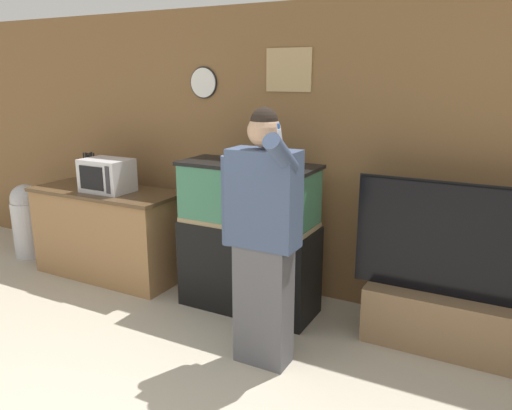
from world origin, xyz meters
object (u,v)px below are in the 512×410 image
object	(u,v)px
tv_on_stand	(451,303)
trash_bin	(28,220)
counter_island	(109,233)
microwave	(107,175)
aquarium_on_stand	(248,238)
knife_block	(88,173)
person_standing	(262,237)

from	to	relation	value
tv_on_stand	trash_bin	bearing A→B (deg)	-178.47
counter_island	trash_bin	world-z (taller)	counter_island
microwave	aquarium_on_stand	world-z (taller)	aquarium_on_stand
knife_block	microwave	bearing A→B (deg)	-16.25
tv_on_stand	microwave	bearing A→B (deg)	-177.44
person_standing	trash_bin	world-z (taller)	person_standing
knife_block	trash_bin	size ratio (longest dim) A/B	0.41
aquarium_on_stand	tv_on_stand	world-z (taller)	aquarium_on_stand
microwave	aquarium_on_stand	distance (m)	1.59
aquarium_on_stand	trash_bin	distance (m)	2.82
counter_island	microwave	size ratio (longest dim) A/B	3.31
aquarium_on_stand	person_standing	distance (m)	0.90
microwave	trash_bin	world-z (taller)	microwave
counter_island	person_standing	bearing A→B (deg)	-18.23
aquarium_on_stand	trash_bin	world-z (taller)	aquarium_on_stand
knife_block	aquarium_on_stand	world-z (taller)	aquarium_on_stand
counter_island	tv_on_stand	size ratio (longest dim) A/B	1.05
aquarium_on_stand	knife_block	bearing A→B (deg)	178.07
microwave	person_standing	xyz separation A→B (m)	(2.03, -0.65, -0.12)
knife_block	person_standing	bearing A→B (deg)	-17.56
microwave	trash_bin	distance (m)	1.42
person_standing	trash_bin	bearing A→B (deg)	168.46
knife_block	aquarium_on_stand	size ratio (longest dim) A/B	0.26
counter_island	aquarium_on_stand	bearing A→B (deg)	-0.03
microwave	knife_block	distance (m)	0.38
counter_island	person_standing	world-z (taller)	person_standing
aquarium_on_stand	person_standing	world-z (taller)	person_standing
aquarium_on_stand	tv_on_stand	size ratio (longest dim) A/B	0.87
tv_on_stand	person_standing	size ratio (longest dim) A/B	0.82
knife_block	aquarium_on_stand	xyz separation A→B (m)	(1.91, -0.06, -0.37)
counter_island	tv_on_stand	bearing A→B (deg)	1.74
tv_on_stand	trash_bin	distance (m)	4.46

